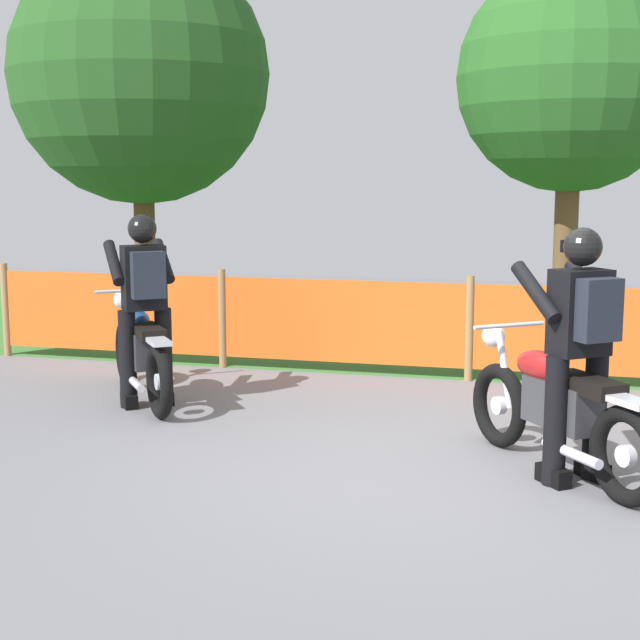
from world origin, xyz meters
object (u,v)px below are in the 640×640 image
at_px(rider_lead, 579,341).
at_px(rider_trailing, 144,299).
at_px(motorcycle_lead, 556,407).
at_px(motorcycle_trailing, 141,350).

bearing_deg(rider_lead, rider_trailing, 34.23).
height_order(motorcycle_lead, rider_lead, rider_lead).
distance_m(motorcycle_trailing, rider_trailing, 0.54).
bearing_deg(motorcycle_lead, rider_trailing, 36.13).
xyz_separation_m(motorcycle_trailing, rider_trailing, (0.13, -0.17, 0.49)).
distance_m(motorcycle_trailing, rider_lead, 4.05).
bearing_deg(rider_lead, motorcycle_lead, 0.51).
relative_size(motorcycle_trailing, rider_trailing, 0.98).
bearing_deg(rider_trailing, motorcycle_lead, -143.86).
bearing_deg(motorcycle_trailing, rider_trailing, -179.49).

